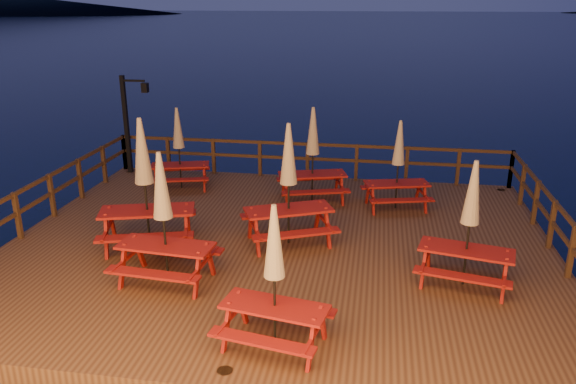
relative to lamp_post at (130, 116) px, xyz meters
name	(u,v)px	position (x,y,z in m)	size (l,w,h in m)	color
ground	(280,259)	(5.39, -4.55, -2.20)	(500.00, 500.00, 0.00)	black
deck	(280,251)	(5.39, -4.55, -2.00)	(12.00, 10.00, 0.40)	#4C2C18
deck_piles	(280,271)	(5.39, -4.55, -2.50)	(11.44, 9.44, 1.40)	#361D11
railing	(292,185)	(5.39, -2.77, -1.03)	(11.80, 9.75, 1.10)	#361D11
lamp_post	(130,116)	(0.00, 0.00, 0.00)	(0.85, 0.18, 3.00)	black
picnic_table_0	(145,182)	(2.61, -5.18, -0.31)	(2.38, 2.14, 2.86)	maroon
picnic_table_1	(313,153)	(5.77, -1.69, -0.48)	(2.11, 1.90, 2.54)	maroon
picnic_table_2	(274,275)	(6.00, -8.40, -0.57)	(1.87, 1.64, 2.36)	maroon
picnic_table_3	(398,164)	(7.98, -1.91, -0.59)	(1.89, 1.68, 2.31)	maroon
picnic_table_4	(289,183)	(5.59, -4.51, -0.39)	(2.37, 2.20, 2.71)	maroon
picnic_table_5	(470,222)	(9.18, -5.87, -0.52)	(1.98, 1.75, 2.45)	maroon
picnic_table_6	(179,147)	(1.93, -1.22, -0.59)	(1.91, 1.71, 2.32)	maroon
picnic_table_7	(163,217)	(3.59, -6.66, -0.46)	(1.91, 1.62, 2.58)	maroon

